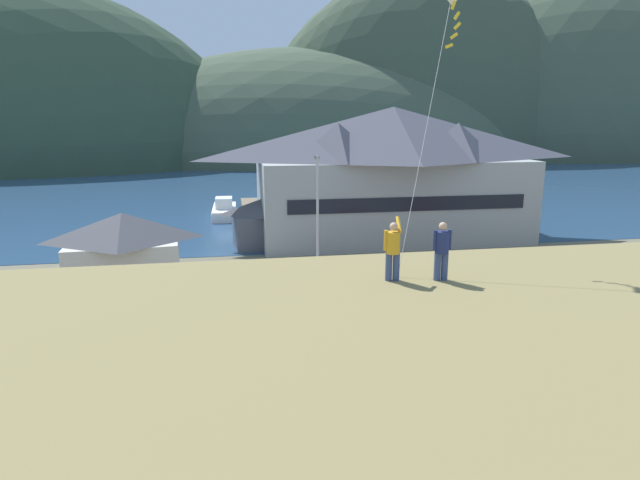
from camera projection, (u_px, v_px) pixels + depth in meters
name	position (u px, v px, depth m)	size (l,w,h in m)	color
ground_plane	(354.00, 350.00, 24.40)	(600.00, 600.00, 0.00)	#66604C
parking_lot_pad	(332.00, 310.00, 29.19)	(40.00, 20.00, 0.10)	gray
bay_water	(263.00, 186.00, 82.02)	(360.00, 84.00, 0.03)	navy
far_hill_east_peak	(318.00, 159.00, 135.56)	(120.01, 61.73, 53.54)	#42513D
far_hill_center_saddle	(426.00, 158.00, 139.58)	(89.64, 45.40, 90.33)	#3D4C38
far_hill_far_shoulder	(583.00, 155.00, 150.87)	(104.79, 59.14, 93.87)	#42513D
harbor_lodge	(392.00, 170.00, 45.36)	(23.68, 10.56, 11.15)	#999E99
storage_shed_near_lot	(125.00, 258.00, 29.76)	(6.61, 5.28, 5.23)	beige
storage_shed_waterside	(270.00, 220.00, 43.51)	(6.52, 4.98, 4.15)	#474C56
wharf_dock	(258.00, 211.00, 58.13)	(3.20, 15.95, 0.70)	#70604C
moored_boat_wharfside	(224.00, 210.00, 56.62)	(2.60, 7.66, 2.16)	silver
moored_boat_outer_mooring	(289.00, 208.00, 57.98)	(2.57, 6.32, 2.16)	#23564C
parked_car_lone_by_shed	(420.00, 274.00, 32.35)	(4.21, 2.07, 1.82)	red
parked_car_mid_row_far	(480.00, 315.00, 25.69)	(4.29, 2.24, 1.82)	silver
parked_car_back_row_right	(226.00, 288.00, 29.68)	(4.25, 2.16, 1.82)	silver
parked_car_back_row_left	(230.00, 338.00, 23.03)	(4.22, 2.09, 1.82)	#9EA3A8
parked_car_mid_row_near	(332.00, 289.00, 29.59)	(4.32, 2.29, 1.82)	#B28923
parked_car_front_row_red	(568.00, 278.00, 31.63)	(4.35, 2.35, 1.82)	red
parking_light_pole	(317.00, 211.00, 33.52)	(0.24, 0.78, 7.91)	#ADADB2
person_kite_flyer	(393.00, 249.00, 15.63)	(0.57, 0.64, 1.86)	#384770
person_companion	(442.00, 249.00, 15.67)	(0.55, 0.40, 1.74)	#384770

